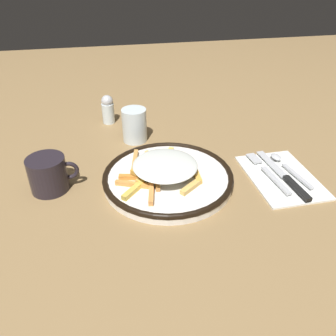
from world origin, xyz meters
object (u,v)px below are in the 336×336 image
at_px(fries_heap, 163,167).
at_px(napkin, 281,176).
at_px(coffee_mug, 49,174).
at_px(spoon, 284,164).
at_px(plate, 168,177).
at_px(fork, 268,172).
at_px(salt_shaker, 108,109).
at_px(water_glass, 134,125).
at_px(knife, 286,178).

height_order(fries_heap, napkin, fries_heap).
bearing_deg(coffee_mug, spoon, -2.64).
height_order(plate, fork, plate).
bearing_deg(fries_heap, salt_shaker, 106.86).
height_order(spoon, salt_shaker, salt_shaker).
xyz_separation_m(fries_heap, fork, (0.24, -0.03, -0.03)).
relative_size(spoon, coffee_mug, 1.42).
relative_size(spoon, salt_shaker, 1.77).
height_order(plate, fries_heap, fries_heap).
bearing_deg(napkin, plate, 172.76).
xyz_separation_m(napkin, salt_shaker, (-0.38, 0.38, 0.04)).
bearing_deg(salt_shaker, fries_heap, -73.14).
height_order(fork, coffee_mug, coffee_mug).
relative_size(spoon, water_glass, 1.68).
relative_size(fork, salt_shaker, 2.05).
distance_m(fries_heap, coffee_mug, 0.25).
bearing_deg(napkin, fries_heap, 172.13).
relative_size(knife, water_glass, 2.32).
height_order(plate, water_glass, water_glass).
height_order(plate, napkin, plate).
height_order(fries_heap, spoon, fries_heap).
bearing_deg(fork, fries_heap, 174.02).
xyz_separation_m(fries_heap, napkin, (0.27, -0.04, -0.04)).
height_order(knife, water_glass, water_glass).
bearing_deg(spoon, coffee_mug, 177.36).
distance_m(napkin, knife, 0.02).
xyz_separation_m(plate, coffee_mug, (-0.26, 0.03, 0.03)).
xyz_separation_m(plate, spoon, (0.28, 0.00, -0.00)).
bearing_deg(coffee_mug, salt_shaker, 65.70).
relative_size(fork, water_glass, 1.95).
relative_size(knife, spoon, 1.38).
xyz_separation_m(knife, spoon, (0.02, 0.05, 0.00)).
distance_m(fork, knife, 0.04).
relative_size(knife, coffee_mug, 1.96).
bearing_deg(plate, spoon, 0.27).
distance_m(fries_heap, fork, 0.25).
distance_m(napkin, coffee_mug, 0.52).
bearing_deg(coffee_mug, knife, -8.56).
bearing_deg(spoon, napkin, -123.55).
bearing_deg(water_glass, spoon, -32.85).
xyz_separation_m(water_glass, salt_shaker, (-0.06, 0.13, -0.00)).
bearing_deg(napkin, water_glass, 141.19).
distance_m(fork, salt_shaker, 0.50).
bearing_deg(spoon, salt_shaker, 139.26).
xyz_separation_m(water_glass, coffee_mug, (-0.21, -0.19, -0.01)).
bearing_deg(water_glass, fries_heap, -79.81).
distance_m(fork, water_glass, 0.37).
relative_size(fork, knife, 0.84).
bearing_deg(plate, fries_heap, 158.18).
relative_size(fries_heap, water_glass, 2.33).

